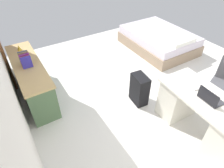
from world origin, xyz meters
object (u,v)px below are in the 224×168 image
at_px(suitcase_black, 139,89).
at_px(computer_mouse, 197,89).
at_px(bed, 159,40).
at_px(figurine_small, 19,48).
at_px(office_chair, 224,87).
at_px(desk, 202,116).
at_px(credenza, 32,80).
at_px(laptop, 210,98).

height_order(suitcase_black, computer_mouse, computer_mouse).
distance_m(bed, figurine_small, 3.46).
relative_size(office_chair, figurine_small, 8.55).
bearing_deg(desk, office_chair, -75.50).
xyz_separation_m(credenza, suitcase_black, (-1.25, -1.63, -0.07)).
relative_size(suitcase_black, computer_mouse, 5.93).
bearing_deg(desk, laptop, 122.06).
bearing_deg(bed, figurine_small, 82.99).
distance_m(office_chair, figurine_small, 3.92).
xyz_separation_m(credenza, bed, (0.15, -3.39, -0.12)).
relative_size(office_chair, bed, 0.49).
relative_size(credenza, suitcase_black, 3.03).
xyz_separation_m(laptop, computer_mouse, (0.26, -0.05, -0.03)).
xyz_separation_m(desk, credenza, (2.33, 1.99, -0.03)).
bearing_deg(figurine_small, bed, -97.01).
relative_size(credenza, laptop, 5.62).
height_order(bed, computer_mouse, computer_mouse).
distance_m(credenza, figurine_small, 0.71).
distance_m(desk, computer_mouse, 0.44).
xyz_separation_m(desk, bed, (2.48, -1.40, -0.15)).
xyz_separation_m(office_chair, laptop, (-0.25, 0.89, 0.38)).
bearing_deg(computer_mouse, credenza, 46.45).
height_order(office_chair, bed, office_chair).
distance_m(desk, bed, 2.85).
bearing_deg(bed, credenza, 92.56).
height_order(credenza, computer_mouse, computer_mouse).
distance_m(credenza, suitcase_black, 2.06).
distance_m(bed, suitcase_black, 2.25).
bearing_deg(laptop, credenza, 39.66).
relative_size(desk, suitcase_black, 2.48).
xyz_separation_m(desk, laptop, (-0.02, 0.04, 0.41)).
height_order(office_chair, credenza, office_chair).
xyz_separation_m(suitcase_black, laptop, (-1.10, -0.32, 0.50)).
relative_size(desk, figurine_small, 13.36).
bearing_deg(figurine_small, computer_mouse, -143.02).
bearing_deg(laptop, bed, -29.95).
height_order(desk, office_chair, office_chair).
bearing_deg(figurine_small, laptop, -146.25).
bearing_deg(figurine_small, desk, -145.51).
distance_m(desk, credenza, 3.06).
relative_size(desk, laptop, 4.59).
distance_m(laptop, computer_mouse, 0.27).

